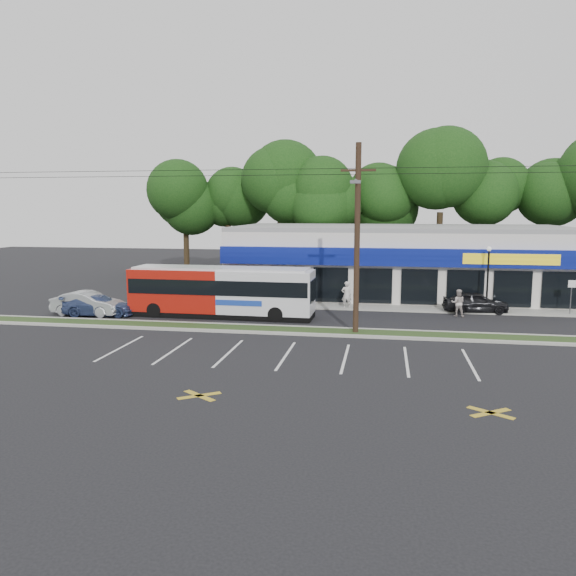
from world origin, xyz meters
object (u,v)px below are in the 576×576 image
(lamp_post, at_px, (488,271))
(car_silver, at_px, (88,303))
(car_dark, at_px, (475,302))
(utility_pole, at_px, (354,233))
(car_blue, at_px, (99,305))
(sign_post, at_px, (571,291))
(pedestrian_b, at_px, (458,303))
(metrobus, at_px, (221,291))
(pedestrian_a, at_px, (346,295))

(lamp_post, height_order, car_silver, lamp_post)
(car_dark, bearing_deg, utility_pole, 130.33)
(car_dark, distance_m, car_blue, 23.87)
(car_blue, bearing_deg, car_silver, 81.36)
(sign_post, height_order, pedestrian_b, sign_post)
(metrobus, bearing_deg, car_silver, -172.23)
(car_silver, height_order, car_blue, car_silver)
(lamp_post, bearing_deg, car_silver, -167.96)
(car_silver, relative_size, car_blue, 1.00)
(car_dark, bearing_deg, car_blue, 96.90)
(utility_pole, distance_m, sign_post, 15.71)
(metrobus, distance_m, car_dark, 16.24)
(metrobus, bearing_deg, car_dark, 15.29)
(car_silver, height_order, pedestrian_a, pedestrian_a)
(car_dark, distance_m, car_silver, 24.64)
(car_dark, bearing_deg, pedestrian_b, 134.13)
(lamp_post, bearing_deg, pedestrian_a, -178.09)
(pedestrian_a, bearing_deg, car_dark, 170.71)
(sign_post, xyz_separation_m, pedestrian_b, (-7.00, -1.55, -0.71))
(utility_pole, height_order, car_blue, utility_pole)
(lamp_post, height_order, car_dark, lamp_post)
(utility_pole, relative_size, car_dark, 12.34)
(metrobus, bearing_deg, car_blue, -171.54)
(car_silver, xyz_separation_m, pedestrian_b, (22.86, 3.52, 0.11))
(car_blue, height_order, pedestrian_a, pedestrian_a)
(utility_pole, bearing_deg, car_blue, 170.81)
(lamp_post, xyz_separation_m, metrobus, (-16.44, -4.30, -1.04))
(lamp_post, bearing_deg, car_dark, -157.70)
(utility_pole, distance_m, pedestrian_a, 8.84)
(sign_post, height_order, metrobus, metrobus)
(sign_post, bearing_deg, car_dark, -179.25)
(utility_pole, distance_m, car_silver, 17.52)
(sign_post, bearing_deg, metrobus, -169.24)
(car_silver, distance_m, pedestrian_a, 16.63)
(lamp_post, relative_size, car_dark, 1.05)
(pedestrian_a, bearing_deg, metrobus, 18.97)
(metrobus, relative_size, pedestrian_a, 6.19)
(car_blue, bearing_deg, pedestrian_a, -80.29)
(car_blue, bearing_deg, utility_pole, -107.83)
(utility_pole, xyz_separation_m, car_blue, (-15.90, 2.57, -4.76))
(sign_post, distance_m, pedestrian_a, 14.01)
(sign_post, distance_m, car_silver, 30.30)
(lamp_post, distance_m, pedestrian_b, 3.24)
(pedestrian_b, bearing_deg, car_blue, 13.49)
(sign_post, relative_size, car_dark, 0.55)
(utility_pole, bearing_deg, pedestrian_b, 44.67)
(metrobus, bearing_deg, lamp_post, 15.66)
(car_blue, distance_m, pedestrian_b, 22.35)
(metrobus, height_order, car_dark, metrobus)
(car_silver, bearing_deg, metrobus, -79.70)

